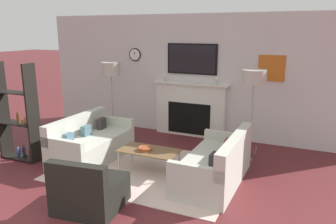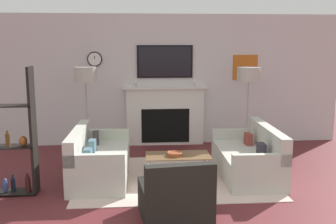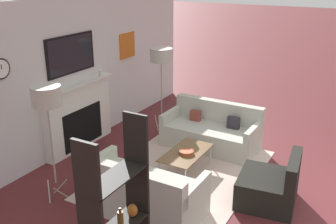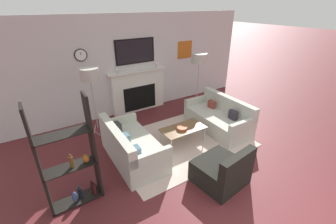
{
  "view_description": "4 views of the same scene",
  "coord_description": "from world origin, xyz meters",
  "px_view_note": "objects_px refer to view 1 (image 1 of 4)",
  "views": [
    {
      "loc": [
        2.43,
        -1.78,
        2.34
      ],
      "look_at": [
        0.21,
        3.28,
        0.96
      ],
      "focal_mm": 35.0,
      "sensor_mm": 36.0,
      "label": 1
    },
    {
      "loc": [
        -0.57,
        -3.05,
        2.1
      ],
      "look_at": [
        -0.08,
        3.19,
        1.01
      ],
      "focal_mm": 42.0,
      "sensor_mm": 36.0,
      "label": 2
    },
    {
      "loc": [
        -5.01,
        0.36,
        3.15
      ],
      "look_at": [
        0.16,
        3.25,
        0.95
      ],
      "focal_mm": 42.0,
      "sensor_mm": 36.0,
      "label": 3
    },
    {
      "loc": [
        -2.6,
        -0.65,
        2.92
      ],
      "look_at": [
        -0.25,
        3.02,
        0.79
      ],
      "focal_mm": 24.0,
      "sensor_mm": 36.0,
      "label": 4
    }
  ],
  "objects_px": {
    "armchair": "(89,191)",
    "shelf_unit": "(18,118)",
    "couch_left": "(91,144)",
    "decorative_bowl": "(145,148)",
    "couch_right": "(216,166)",
    "floor_lamp_right": "(254,78)",
    "floor_lamp_left": "(111,70)",
    "coffee_table": "(149,151)"
  },
  "relations": [
    {
      "from": "couch_right",
      "to": "floor_lamp_right",
      "type": "distance_m",
      "value": 1.78
    },
    {
      "from": "shelf_unit",
      "to": "decorative_bowl",
      "type": "bearing_deg",
      "value": 10.12
    },
    {
      "from": "floor_lamp_right",
      "to": "couch_right",
      "type": "bearing_deg",
      "value": -103.52
    },
    {
      "from": "armchair",
      "to": "shelf_unit",
      "type": "xyz_separation_m",
      "value": [
        -2.25,
        0.95,
        0.53
      ]
    },
    {
      "from": "couch_left",
      "to": "floor_lamp_right",
      "type": "relative_size",
      "value": 0.99
    },
    {
      "from": "floor_lamp_left",
      "to": "floor_lamp_right",
      "type": "xyz_separation_m",
      "value": [
        3.01,
        0.0,
        -0.01
      ]
    },
    {
      "from": "couch_right",
      "to": "coffee_table",
      "type": "bearing_deg",
      "value": -177.47
    },
    {
      "from": "couch_left",
      "to": "couch_right",
      "type": "height_order",
      "value": "same"
    },
    {
      "from": "couch_left",
      "to": "shelf_unit",
      "type": "height_order",
      "value": "shelf_unit"
    },
    {
      "from": "decorative_bowl",
      "to": "floor_lamp_left",
      "type": "relative_size",
      "value": 0.14
    },
    {
      "from": "floor_lamp_left",
      "to": "couch_left",
      "type": "bearing_deg",
      "value": -76.14
    },
    {
      "from": "couch_left",
      "to": "decorative_bowl",
      "type": "bearing_deg",
      "value": -4.24
    },
    {
      "from": "couch_left",
      "to": "decorative_bowl",
      "type": "height_order",
      "value": "couch_left"
    },
    {
      "from": "decorative_bowl",
      "to": "floor_lamp_left",
      "type": "distance_m",
      "value": 2.29
    },
    {
      "from": "couch_left",
      "to": "shelf_unit",
      "type": "bearing_deg",
      "value": -156.57
    },
    {
      "from": "decorative_bowl",
      "to": "armchair",
      "type": "bearing_deg",
      "value": -95.09
    },
    {
      "from": "couch_left",
      "to": "coffee_table",
      "type": "distance_m",
      "value": 1.25
    },
    {
      "from": "armchair",
      "to": "coffee_table",
      "type": "height_order",
      "value": "armchair"
    },
    {
      "from": "couch_left",
      "to": "shelf_unit",
      "type": "distance_m",
      "value": 1.38
    },
    {
      "from": "armchair",
      "to": "decorative_bowl",
      "type": "xyz_separation_m",
      "value": [
        0.12,
        1.38,
        0.16
      ]
    },
    {
      "from": "coffee_table",
      "to": "decorative_bowl",
      "type": "height_order",
      "value": "decorative_bowl"
    },
    {
      "from": "couch_left",
      "to": "coffee_table",
      "type": "bearing_deg",
      "value": -2.49
    },
    {
      "from": "floor_lamp_left",
      "to": "floor_lamp_right",
      "type": "relative_size",
      "value": 1.01
    },
    {
      "from": "couch_right",
      "to": "coffee_table",
      "type": "xyz_separation_m",
      "value": [
        -1.16,
        -0.05,
        0.08
      ]
    },
    {
      "from": "armchair",
      "to": "shelf_unit",
      "type": "bearing_deg",
      "value": 157.05
    },
    {
      "from": "decorative_bowl",
      "to": "floor_lamp_right",
      "type": "bearing_deg",
      "value": 41.3
    },
    {
      "from": "decorative_bowl",
      "to": "floor_lamp_right",
      "type": "xyz_separation_m",
      "value": [
        1.51,
        1.33,
        1.11
      ]
    },
    {
      "from": "floor_lamp_left",
      "to": "armchair",
      "type": "bearing_deg",
      "value": -63.04
    },
    {
      "from": "coffee_table",
      "to": "floor_lamp_right",
      "type": "relative_size",
      "value": 0.6
    },
    {
      "from": "armchair",
      "to": "coffee_table",
      "type": "xyz_separation_m",
      "value": [
        0.18,
        1.41,
        0.1
      ]
    },
    {
      "from": "armchair",
      "to": "shelf_unit",
      "type": "relative_size",
      "value": 0.5
    },
    {
      "from": "couch_right",
      "to": "armchair",
      "type": "xyz_separation_m",
      "value": [
        -1.34,
        -1.46,
        -0.02
      ]
    },
    {
      "from": "coffee_table",
      "to": "floor_lamp_left",
      "type": "bearing_deg",
      "value": 140.21
    },
    {
      "from": "couch_left",
      "to": "floor_lamp_right",
      "type": "distance_m",
      "value": 3.22
    },
    {
      "from": "couch_right",
      "to": "floor_lamp_right",
      "type": "relative_size",
      "value": 1.04
    },
    {
      "from": "couch_left",
      "to": "shelf_unit",
      "type": "relative_size",
      "value": 0.92
    },
    {
      "from": "couch_left",
      "to": "floor_lamp_left",
      "type": "xyz_separation_m",
      "value": [
        -0.31,
        1.24,
        1.24
      ]
    },
    {
      "from": "armchair",
      "to": "decorative_bowl",
      "type": "distance_m",
      "value": 1.39
    },
    {
      "from": "shelf_unit",
      "to": "floor_lamp_left",
      "type": "bearing_deg",
      "value": 63.43
    },
    {
      "from": "couch_left",
      "to": "decorative_bowl",
      "type": "xyz_separation_m",
      "value": [
        1.19,
        -0.09,
        0.12
      ]
    },
    {
      "from": "floor_lamp_left",
      "to": "shelf_unit",
      "type": "height_order",
      "value": "shelf_unit"
    },
    {
      "from": "armchair",
      "to": "shelf_unit",
      "type": "distance_m",
      "value": 2.5
    }
  ]
}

